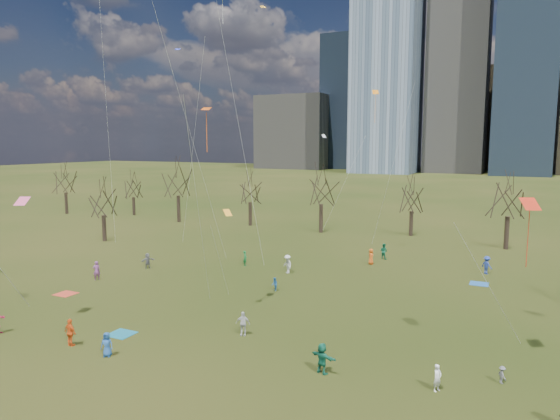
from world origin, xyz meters
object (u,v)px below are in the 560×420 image
at_px(blanket_navy, 479,284).
at_px(person_1, 437,378).
at_px(person_4, 70,332).
at_px(person_0, 107,344).
at_px(blanket_crimson, 66,294).
at_px(blanket_teal, 121,334).

bearing_deg(blanket_navy, person_1, -91.26).
relative_size(blanket_navy, person_4, 0.91).
bearing_deg(person_0, person_4, 155.60).
height_order(person_0, person_4, person_4).
height_order(blanket_crimson, person_4, person_4).
distance_m(blanket_navy, person_4, 33.96).
relative_size(blanket_teal, person_0, 1.08).
bearing_deg(blanket_crimson, person_4, -39.75).
relative_size(blanket_navy, blanket_crimson, 1.00).
bearing_deg(person_0, blanket_crimson, 126.49).
height_order(blanket_teal, blanket_crimson, same).
xyz_separation_m(blanket_navy, person_1, (-0.48, -21.91, 0.69)).
relative_size(blanket_crimson, person_1, 1.14).
relative_size(person_1, person_4, 0.80).
distance_m(person_0, person_1, 18.75).
distance_m(person_1, person_4, 21.84).
bearing_deg(blanket_navy, person_4, -130.30).
xyz_separation_m(person_1, person_4, (-21.47, -3.98, 0.17)).
xyz_separation_m(blanket_teal, blanket_crimson, (-10.58, 4.76, 0.00)).
xyz_separation_m(blanket_navy, person_4, (-21.95, -25.89, 0.86)).
bearing_deg(person_1, person_4, 130.19).
bearing_deg(person_1, blanket_navy, 28.42).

